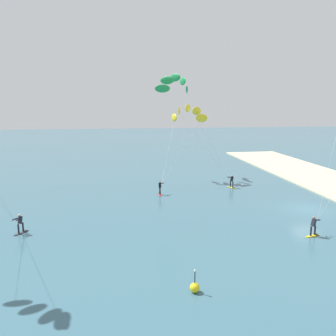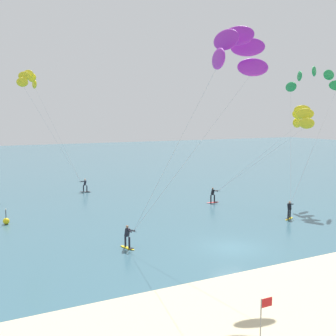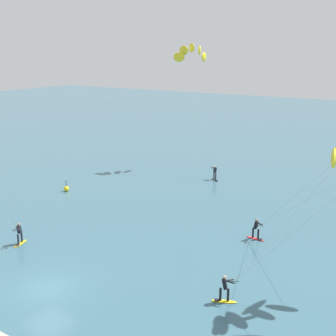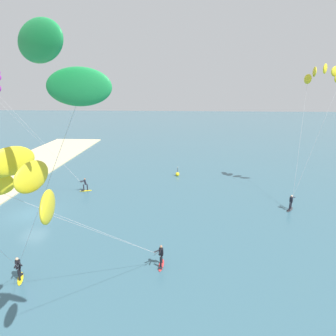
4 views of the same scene
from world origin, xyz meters
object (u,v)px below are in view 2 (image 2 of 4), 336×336
object	(u,v)px
kitesurfer_mid_water	(313,83)
kitesurfer_downwind	(31,84)
beach_flag	(264,314)
marker_buoy	(6,221)
kitesurfer_far_out	(298,120)
kitesurfer_nearshore	(232,58)

from	to	relation	value
kitesurfer_mid_water	kitesurfer_downwind	size ratio (longest dim) A/B	0.99
beach_flag	marker_buoy	bearing A→B (deg)	103.01
kitesurfer_far_out	marker_buoy	bearing A→B (deg)	169.56
beach_flag	kitesurfer_mid_water	bearing A→B (deg)	41.18
kitesurfer_far_out	kitesurfer_downwind	xyz separation A→B (m)	(-23.07, 21.25, 4.26)
kitesurfer_mid_water	marker_buoy	world-z (taller)	kitesurfer_mid_water
marker_buoy	beach_flag	bearing A→B (deg)	-76.99
kitesurfer_nearshore	kitesurfer_mid_water	bearing A→B (deg)	33.47
kitesurfer_nearshore	kitesurfer_mid_water	distance (m)	25.12
kitesurfer_mid_water	kitesurfer_far_out	xyz separation A→B (m)	(-2.87, -0.90, -4.02)
kitesurfer_mid_water	kitesurfer_far_out	bearing A→B (deg)	-162.57
kitesurfer_mid_water	kitesurfer_downwind	distance (m)	32.97
kitesurfer_nearshore	kitesurfer_far_out	world-z (taller)	kitesurfer_nearshore
beach_flag	kitesurfer_far_out	bearing A→B (deg)	43.42
kitesurfer_nearshore	beach_flag	distance (m)	14.42
kitesurfer_downwind	marker_buoy	world-z (taller)	kitesurfer_downwind
kitesurfer_downwind	beach_flag	world-z (taller)	kitesurfer_downwind
kitesurfer_nearshore	kitesurfer_downwind	bearing A→B (deg)	98.30
kitesurfer_far_out	beach_flag	size ratio (longest dim) A/B	4.78
marker_buoy	kitesurfer_far_out	bearing A→B (deg)	-10.44
kitesurfer_nearshore	beach_flag	bearing A→B (deg)	-117.77
kitesurfer_far_out	marker_buoy	size ratio (longest dim) A/B	7.62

